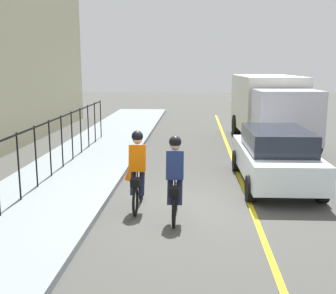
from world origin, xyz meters
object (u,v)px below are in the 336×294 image
(patrol_sedan, at_px, (275,156))
(traffic_cone_near, at_px, (139,153))
(box_truck_background, at_px, (270,106))
(cyclist_lead, at_px, (175,179))
(cyclist_follow, at_px, (138,171))
(traffic_cone_far, at_px, (131,171))

(patrol_sedan, height_order, traffic_cone_near, patrol_sedan)
(patrol_sedan, relative_size, traffic_cone_near, 7.01)
(box_truck_background, height_order, traffic_cone_near, box_truck_background)
(cyclist_lead, distance_m, patrol_sedan, 3.83)
(cyclist_lead, relative_size, cyclist_follow, 1.00)
(cyclist_lead, height_order, traffic_cone_far, cyclist_lead)
(traffic_cone_far, bearing_deg, box_truck_background, -39.39)
(patrol_sedan, distance_m, traffic_cone_near, 4.76)
(cyclist_lead, relative_size, box_truck_background, 0.27)
(cyclist_lead, distance_m, box_truck_background, 9.84)
(cyclist_follow, relative_size, patrol_sedan, 0.41)
(box_truck_background, distance_m, traffic_cone_far, 7.91)
(traffic_cone_near, xyz_separation_m, traffic_cone_far, (-2.08, -0.04, -0.09))
(cyclist_lead, distance_m, traffic_cone_near, 5.46)
(traffic_cone_far, bearing_deg, cyclist_lead, -155.51)
(traffic_cone_far, bearing_deg, cyclist_follow, -167.62)
(cyclist_follow, distance_m, traffic_cone_far, 2.68)
(box_truck_background, xyz_separation_m, traffic_cone_near, (-3.94, 4.99, -1.23))
(traffic_cone_near, bearing_deg, patrol_sedan, -120.74)
(cyclist_lead, bearing_deg, traffic_cone_near, 15.42)
(box_truck_background, bearing_deg, patrol_sedan, -10.93)
(patrol_sedan, xyz_separation_m, box_truck_background, (6.36, -0.92, 0.73))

